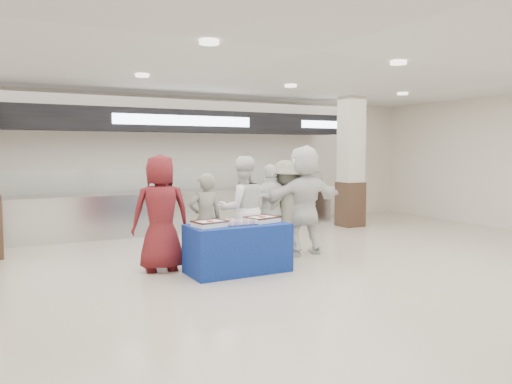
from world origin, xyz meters
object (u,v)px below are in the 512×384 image
sheet_cake_right (262,219)px  soldier_b (287,208)px  cupcake_tray (239,222)px  civilian_maroon (161,213)px  sheet_cake_left (210,223)px  chef_short (271,210)px  soldier_a (205,220)px  civilian_white (304,200)px  chef_tall (242,209)px  display_table (238,248)px

sheet_cake_right → soldier_b: soldier_b is taller
cupcake_tray → civilian_maroon: bearing=148.8°
sheet_cake_left → civilian_maroon: civilian_maroon is taller
chef_short → soldier_a: bearing=18.5°
civilian_white → chef_tall: bearing=-3.4°
sheet_cake_right → civilian_maroon: size_ratio=0.31×
chef_tall → sheet_cake_right: bearing=102.5°
soldier_a → cupcake_tray: bearing=120.8°
civilian_maroon → chef_short: (2.08, 0.17, -0.09)m
sheet_cake_left → soldier_b: 1.98m
cupcake_tray → chef_short: (1.03, 0.80, 0.04)m
soldier_a → chef_tall: (0.68, 0.00, 0.13)m
display_table → chef_tall: (0.40, 0.64, 0.52)m
civilian_maroon → soldier_a: bearing=-172.2°
sheet_cake_right → soldier_b: (0.91, 0.73, 0.05)m
cupcake_tray → soldier_a: 0.70m
chef_tall → soldier_b: size_ratio=1.05×
sheet_cake_right → chef_short: (0.61, 0.76, 0.02)m
soldier_a → chef_short: chef_short is taller
cupcake_tray → chef_tall: (0.37, 0.63, 0.11)m
sheet_cake_left → cupcake_tray: sheet_cake_left is taller
civilian_maroon → soldier_b: civilian_maroon is taller
soldier_a → civilian_maroon: bearing=5.3°
display_table → sheet_cake_left: sheet_cake_left is taller
chef_short → civilian_white: (0.57, -0.17, 0.17)m
sheet_cake_right → cupcake_tray: bearing=-174.3°
cupcake_tray → soldier_b: 1.54m
chef_tall → cupcake_tray: bearing=67.1°
soldier_a → chef_short: (1.34, 0.17, 0.06)m
sheet_cake_left → chef_short: (1.52, 0.81, 0.02)m
cupcake_tray → sheet_cake_right: bearing=5.7°
display_table → soldier_b: 1.63m
civilian_maroon → chef_tall: bearing=-172.2°
civilian_white → sheet_cake_right: bearing=23.3°
soldier_a → civilian_white: (1.91, 0.00, 0.23)m
display_table → cupcake_tray: (0.03, 0.01, 0.41)m
sheet_cake_right → chef_tall: chef_tall is taller
chef_tall → soldier_a: bearing=7.5°
soldier_b → sheet_cake_right: bearing=37.7°
display_table → civilian_maroon: 1.32m
display_table → chef_short: 1.40m
sheet_cake_left → civilian_maroon: 0.86m
soldier_b → civilian_white: size_ratio=0.86×
sheet_cake_right → civilian_maroon: (-1.47, 0.59, 0.11)m
sheet_cake_left → chef_tall: bearing=36.7°
display_table → chef_tall: size_ratio=0.87×
display_table → cupcake_tray: size_ratio=3.53×
sheet_cake_right → civilian_maroon: 1.59m
sheet_cake_left → chef_tall: 1.07m
chef_short → soldier_b: (0.30, -0.03, 0.03)m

